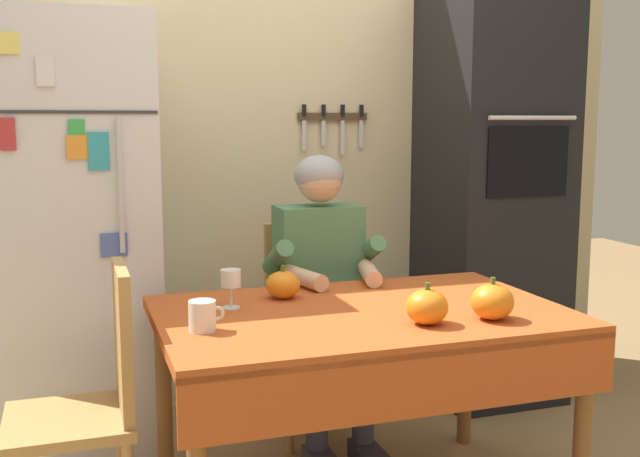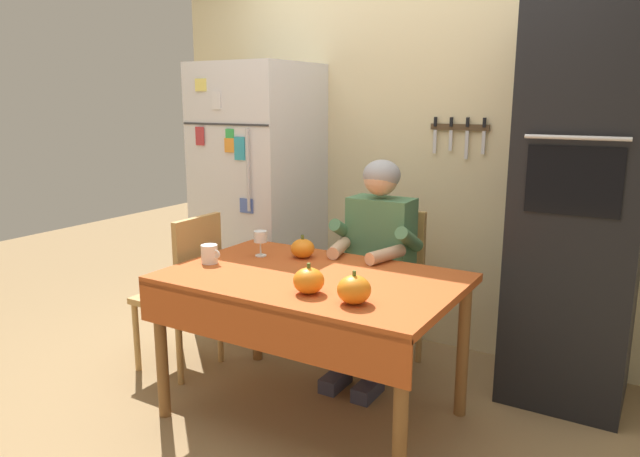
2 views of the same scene
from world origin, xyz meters
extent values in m
cube|color=beige|center=(0.05, 1.35, 1.30)|extent=(3.70, 0.10, 2.60)
cube|color=#4C3823|center=(0.31, 1.29, 1.41)|extent=(0.36, 0.02, 0.04)
cube|color=silver|center=(0.16, 1.28, 1.31)|extent=(0.02, 0.01, 0.14)
cube|color=black|center=(0.16, 1.28, 1.44)|extent=(0.02, 0.01, 0.06)
cube|color=silver|center=(0.26, 1.28, 1.33)|extent=(0.02, 0.01, 0.12)
cube|color=black|center=(0.26, 1.28, 1.44)|extent=(0.02, 0.01, 0.06)
cube|color=silver|center=(0.36, 1.28, 1.30)|extent=(0.02, 0.01, 0.17)
cube|color=black|center=(0.36, 1.28, 1.44)|extent=(0.02, 0.01, 0.06)
cube|color=silver|center=(0.46, 1.28, 1.32)|extent=(0.02, 0.01, 0.13)
cube|color=black|center=(0.46, 1.28, 1.44)|extent=(0.02, 0.01, 0.06)
cube|color=silver|center=(-0.95, 0.96, 0.90)|extent=(0.68, 0.68, 1.80)
cylinder|color=silver|center=(-0.76, 0.60, 1.15)|extent=(0.02, 0.02, 0.50)
cube|color=#333335|center=(-0.95, 0.62, 1.42)|extent=(0.67, 0.01, 0.01)
cube|color=teal|center=(-0.83, 0.61, 1.28)|extent=(0.08, 0.01, 0.14)
cube|color=#E5D666|center=(-1.12, 0.61, 1.66)|extent=(0.08, 0.02, 0.08)
cube|color=green|center=(-0.91, 0.61, 1.36)|extent=(0.06, 0.01, 0.06)
cube|color=silver|center=(-1.00, 0.61, 1.56)|extent=(0.06, 0.01, 0.11)
cube|color=#B73338|center=(-1.15, 0.61, 1.34)|extent=(0.08, 0.02, 0.12)
cube|color=#4C66B7|center=(-0.79, 0.61, 0.93)|extent=(0.10, 0.01, 0.09)
cube|color=orange|center=(-0.89, 0.61, 1.29)|extent=(0.10, 0.02, 0.09)
cube|color=black|center=(1.05, 1.00, 1.05)|extent=(0.60, 0.60, 2.10)
cube|color=black|center=(1.05, 0.70, 1.20)|extent=(0.42, 0.01, 0.32)
cylinder|color=silver|center=(1.05, 0.67, 1.40)|extent=(0.45, 0.02, 0.02)
cylinder|color=brown|center=(-0.64, 0.49, 0.35)|extent=(0.06, 0.06, 0.70)
cylinder|color=brown|center=(0.64, -0.29, 0.35)|extent=(0.06, 0.06, 0.70)
cylinder|color=brown|center=(0.64, 0.49, 0.35)|extent=(0.06, 0.06, 0.70)
cube|color=#B24C1E|center=(0.00, 0.10, 0.72)|extent=(1.40, 0.90, 0.04)
cube|color=#B24C1E|center=(0.00, -0.34, 0.62)|extent=(1.40, 0.01, 0.20)
cube|color=tan|center=(0.06, 0.79, 0.43)|extent=(0.40, 0.40, 0.04)
cube|color=tan|center=(0.06, 0.97, 0.69)|extent=(0.36, 0.04, 0.48)
cylinder|color=tan|center=(-0.11, 0.62, 0.21)|extent=(0.04, 0.04, 0.41)
cylinder|color=tan|center=(-0.11, 0.96, 0.21)|extent=(0.04, 0.04, 0.41)
cylinder|color=tan|center=(0.23, 0.62, 0.21)|extent=(0.04, 0.04, 0.41)
cylinder|color=tan|center=(0.23, 0.96, 0.21)|extent=(0.04, 0.04, 0.41)
cube|color=#38384C|center=(0.16, 0.41, 0.04)|extent=(0.10, 0.22, 0.08)
cylinder|color=#38384C|center=(-0.04, 0.47, 0.23)|extent=(0.09, 0.09, 0.38)
cylinder|color=#38384C|center=(0.16, 0.47, 0.23)|extent=(0.09, 0.09, 0.38)
cube|color=#38384C|center=(-0.03, 0.63, 0.50)|extent=(0.12, 0.40, 0.11)
cube|color=#38384C|center=(0.15, 0.63, 0.50)|extent=(0.12, 0.40, 0.11)
cube|color=#4C7F56|center=(0.06, 0.75, 0.79)|extent=(0.36, 0.20, 0.48)
cylinder|color=#4C7F56|center=(-0.14, 0.68, 0.83)|extent=(0.07, 0.26, 0.18)
cylinder|color=#4C7F56|center=(0.26, 0.68, 0.83)|extent=(0.07, 0.26, 0.18)
cylinder|color=#D8A884|center=(-0.08, 0.51, 0.78)|extent=(0.13, 0.27, 0.07)
cylinder|color=#D8A884|center=(0.20, 0.51, 0.78)|extent=(0.13, 0.27, 0.07)
sphere|color=#D8A884|center=(0.06, 0.73, 1.14)|extent=(0.19, 0.19, 0.19)
ellipsoid|color=#99999E|center=(0.06, 0.74, 1.16)|extent=(0.21, 0.21, 0.17)
cube|color=tan|center=(-0.98, 0.17, 0.43)|extent=(0.40, 0.40, 0.04)
cube|color=tan|center=(-0.80, 0.17, 0.69)|extent=(0.04, 0.36, 0.48)
cylinder|color=white|center=(-0.57, 0.01, 0.79)|extent=(0.09, 0.09, 0.10)
torus|color=white|center=(-0.52, 0.01, 0.79)|extent=(0.05, 0.01, 0.05)
cylinder|color=white|center=(-0.42, 0.26, 0.74)|extent=(0.06, 0.06, 0.01)
cylinder|color=white|center=(-0.42, 0.26, 0.78)|extent=(0.01, 0.01, 0.07)
cylinder|color=white|center=(-0.42, 0.26, 0.85)|extent=(0.07, 0.07, 0.06)
ellipsoid|color=orange|center=(0.13, -0.14, 0.80)|extent=(0.14, 0.14, 0.11)
cylinder|color=#4C6023|center=(0.13, -0.14, 0.87)|extent=(0.02, 0.02, 0.02)
ellipsoid|color=orange|center=(-0.21, 0.35, 0.79)|extent=(0.13, 0.13, 0.10)
cylinder|color=#4C6023|center=(-0.21, 0.35, 0.85)|extent=(0.02, 0.02, 0.02)
ellipsoid|color=orange|center=(0.36, -0.16, 0.80)|extent=(0.14, 0.14, 0.12)
cylinder|color=#4C6023|center=(0.36, -0.16, 0.87)|extent=(0.02, 0.02, 0.02)
camera|label=1|loc=(-0.94, -2.27, 1.40)|focal=42.35mm
camera|label=2|loc=(1.43, -2.22, 1.57)|focal=33.11mm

